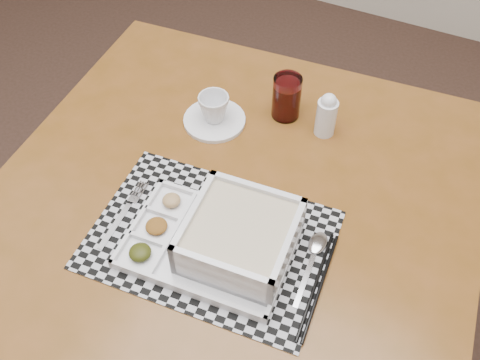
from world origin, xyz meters
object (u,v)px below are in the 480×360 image
object	(u,v)px
dining_table	(232,221)
cup	(214,108)
juice_glass	(286,98)
serving_tray	(232,239)
creamer_bottle	(326,115)

from	to	relation	value
dining_table	cup	size ratio (longest dim) A/B	14.96
cup	juice_glass	size ratio (longest dim) A/B	0.66
cup	juice_glass	xyz separation A→B (m)	(0.14, 0.10, 0.01)
serving_tray	dining_table	bearing A→B (deg)	117.00
creamer_bottle	serving_tray	bearing A→B (deg)	-96.98
juice_glass	creamer_bottle	size ratio (longest dim) A/B	0.97
dining_table	creamer_bottle	xyz separation A→B (m)	(0.11, 0.28, 0.13)
cup	juice_glass	bearing A→B (deg)	29.59
cup	serving_tray	bearing A→B (deg)	-61.74
dining_table	juice_glass	bearing A→B (deg)	89.98
serving_tray	juice_glass	bearing A→B (deg)	98.10
serving_tray	creamer_bottle	world-z (taller)	creamer_bottle
juice_glass	dining_table	bearing A→B (deg)	-90.02
dining_table	creamer_bottle	world-z (taller)	creamer_bottle
serving_tray	juice_glass	xyz separation A→B (m)	(-0.06, 0.41, 0.01)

